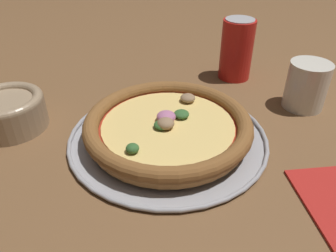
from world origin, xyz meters
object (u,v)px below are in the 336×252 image
Objects in this scene: bowl_near at (8,111)px; pizza at (168,126)px; drinking_cup at (307,85)px; beverage_can at (237,49)px; pizza_tray at (168,137)px.

pizza is at bearing -114.87° from bowl_near.
pizza is 3.07× the size of drinking_cup.
beverage_can reaches higher than drinking_cup.
beverage_can is at bearing 23.08° from drinking_cup.
bowl_near is 1.38× the size of drinking_cup.
beverage_can is (0.18, -0.20, 0.06)m from pizza_tray.
beverage_can is (0.18, -0.20, 0.04)m from pizza.
drinking_cup is at bearing -99.60° from bowl_near.
pizza_tray is at bearing -114.90° from bowl_near.
beverage_can reaches higher than bowl_near.
pizza is 0.26m from bowl_near.
bowl_near reaches higher than pizza_tray.
pizza is (0.00, -0.00, 0.02)m from pizza_tray.
bowl_near is at bearing 80.40° from drinking_cup.
bowl_near is (0.11, 0.24, 0.03)m from pizza_tray.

